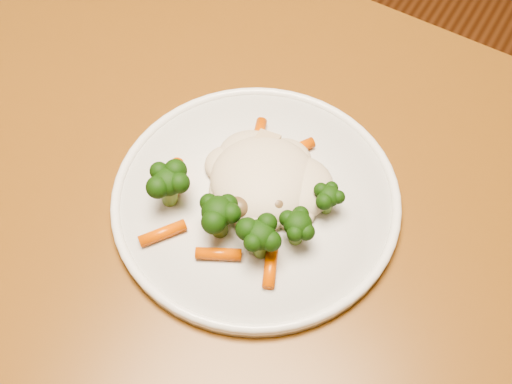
{
  "coord_description": "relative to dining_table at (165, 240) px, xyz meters",
  "views": [
    {
      "loc": [
        0.02,
        -0.34,
        1.32
      ],
      "look_at": [
        -0.17,
        -0.02,
        0.77
      ],
      "focal_mm": 45.0,
      "sensor_mm": 36.0,
      "label": 1
    }
  ],
  "objects": [
    {
      "name": "meal",
      "position": [
        0.1,
        0.04,
        0.13
      ],
      "size": [
        0.19,
        0.2,
        0.05
      ],
      "color": "beige",
      "rests_on": "plate"
    },
    {
      "name": "dining_table",
      "position": [
        0.0,
        0.0,
        0.0
      ],
      "size": [
        1.22,
        0.83,
        0.75
      ],
      "rotation": [
        0.0,
        0.0,
        -0.03
      ],
      "color": "brown",
      "rests_on": "ground"
    },
    {
      "name": "plate",
      "position": [
        0.1,
        0.05,
        0.11
      ],
      "size": [
        0.3,
        0.3,
        0.01
      ],
      "primitive_type": "cylinder",
      "color": "white",
      "rests_on": "dining_table"
    }
  ]
}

